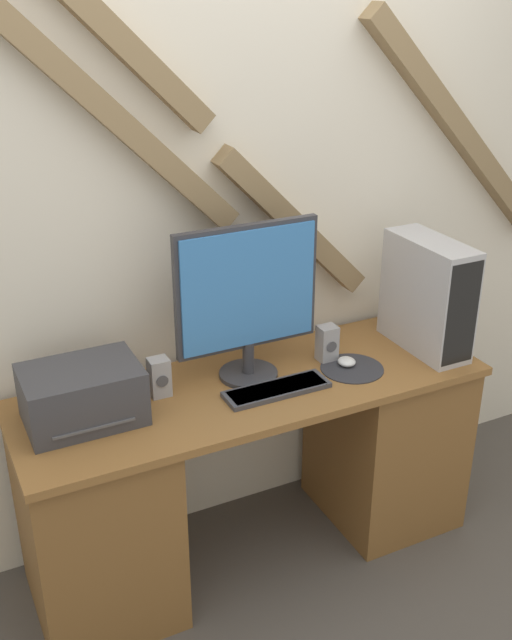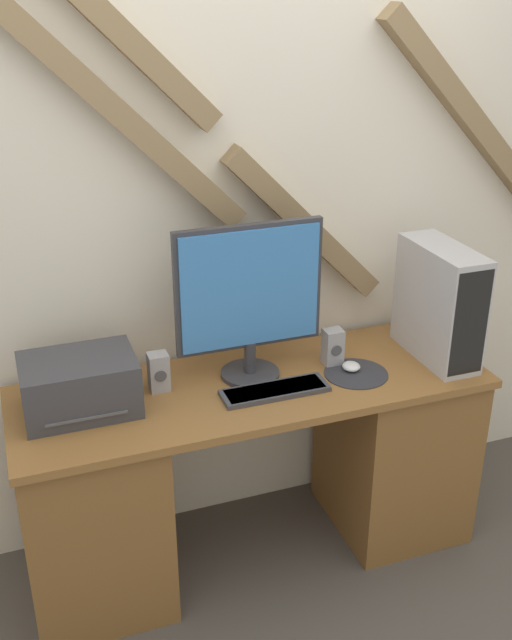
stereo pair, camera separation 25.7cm
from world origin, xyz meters
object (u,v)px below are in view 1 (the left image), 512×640
Objects in this scene: speaker_left at (159,377)px; keyboard at (277,389)px; speaker_right at (327,343)px; printer at (82,395)px; computer_tower at (428,295)px; monitor at (248,295)px; mouse at (347,362)px.

keyboard is at bearing -23.42° from speaker_left.
keyboard is 2.73× the size of speaker_right.
speaker_left is at bearing 8.62° from printer.
computer_tower is at bearing 4.70° from keyboard.
monitor is 0.65m from printer.
monitor is 4.10× the size of speaker_right.
keyboard is at bearing -75.44° from monitor.
keyboard is 0.32m from speaker_right.
speaker_left is at bearing 174.24° from computer_tower.
monitor reaches higher than speaker_left.
monitor is 0.73m from computer_tower.
monitor is 4.10× the size of speaker_left.
monitor is 1.52× the size of printer.
computer_tower is 0.43m from speaker_right.
speaker_left reaches higher than keyboard.
computer_tower reaches higher than printer.
keyboard is at bearing -155.25° from speaker_right.
keyboard is 0.41m from speaker_left.
computer_tower is 3.15× the size of speaker_left.
computer_tower is at bearing 0.21° from mouse.
computer_tower is at bearing -5.76° from speaker_left.
speaker_left is (0.28, 0.04, -0.02)m from printer.
computer_tower is (0.72, -0.10, -0.10)m from monitor.
printer is 0.93m from speaker_right.
mouse is 0.98m from printer.
monitor is at bearing -1.84° from speaker_left.
keyboard is 0.87× the size of computer_tower.
speaker_right reaches higher than keyboard.
monitor reaches higher than speaker_right.
speaker_right is (0.93, 0.01, -0.02)m from printer.
monitor is 0.42m from speaker_left.
mouse is 0.16× the size of computer_tower.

